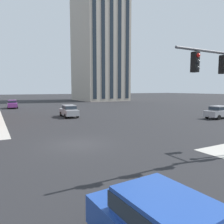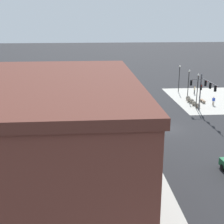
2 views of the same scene
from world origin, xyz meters
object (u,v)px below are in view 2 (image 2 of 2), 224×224
bollard_sphere_curb_b (194,103)px  bollard_sphere_curb_c (192,101)px  traffic_signal_main (203,88)px  pedestrian_near_bench (195,89)px  bollard_sphere_curb_a (198,106)px  bollard_sphere_curb_d (189,100)px  car_main_southbound_near (125,90)px  pedestrian_at_curb (214,100)px  street_lamp_corner_far (179,75)px  bench_near_signal (203,101)px  bollard_sphere_curb_e (188,98)px  car_cross_eastbound (66,116)px  street_lamp_mid_sidewalk (189,81)px  street_lamp_corner_near (197,87)px

bollard_sphere_curb_b → bollard_sphere_curb_c: size_ratio=1.00×
traffic_signal_main → pedestrian_near_bench: (13.21, -3.27, -3.20)m
bollard_sphere_curb_a → traffic_signal_main: bearing=171.4°
bollard_sphere_curb_d → car_main_southbound_near: (6.91, 11.22, 0.50)m
traffic_signal_main → pedestrian_at_curb: traffic_signal_main is taller
street_lamp_corner_far → bench_near_signal: bearing=-167.3°
traffic_signal_main → bollard_sphere_curb_e: size_ratio=8.81×
car_main_southbound_near → pedestrian_at_curb: bearing=-122.5°
bench_near_signal → car_main_southbound_near: (7.47, 13.62, 0.59)m
car_cross_eastbound → bollard_sphere_curb_c: bearing=-67.9°
street_lamp_mid_sidewalk → bollard_sphere_curb_a: bearing=179.9°
bollard_sphere_curb_e → street_lamp_corner_far: 7.70m
bollard_sphere_curb_c → street_lamp_corner_near: street_lamp_corner_near is taller
bollard_sphere_curb_e → bollard_sphere_curb_d: bearing=170.4°
bollard_sphere_curb_a → bollard_sphere_curb_e: (5.47, 0.03, 0.00)m
bollard_sphere_curb_a → bollard_sphere_curb_e: bearing=0.3°
pedestrian_near_bench → street_lamp_mid_sidewalk: 5.70m
street_lamp_corner_near → bollard_sphere_curb_b: bearing=-8.1°
bollard_sphere_curb_b → pedestrian_at_curb: pedestrian_at_curb is taller
bollard_sphere_curb_e → pedestrian_near_bench: bearing=-30.9°
pedestrian_at_curb → car_main_southbound_near: (9.46, 14.87, 0.02)m
bollard_sphere_curb_a → car_main_southbound_near: size_ratio=0.19×
bollard_sphere_curb_b → bollard_sphere_curb_c: same height
pedestrian_near_bench → car_main_southbound_near: pedestrian_near_bench is taller
bollard_sphere_curb_e → car_cross_eastbound: (-11.49, 22.61, 0.50)m
pedestrian_near_bench → bollard_sphere_curb_c: bearing=158.0°
bollard_sphere_curb_e → street_lamp_corner_near: (-5.67, 0.37, 3.31)m
bollard_sphere_curb_c → car_main_southbound_near: bearing=55.7°
street_lamp_corner_far → bollard_sphere_curb_c: bearing=179.1°
street_lamp_mid_sidewalk → car_main_southbound_near: bearing=66.7°
traffic_signal_main → pedestrian_at_curb: size_ratio=4.62×
bollard_sphere_curb_c → car_main_southbound_near: car_main_southbound_near is taller
street_lamp_corner_near → street_lamp_mid_sidewalk: 6.21m
bollard_sphere_curb_e → bollard_sphere_curb_c: bearing=179.6°
bollard_sphere_curb_c → pedestrian_near_bench: (7.08, -2.86, 0.55)m
bench_near_signal → street_lamp_corner_near: 5.62m
bollard_sphere_curb_e → pedestrian_at_curb: pedestrian_at_curb is taller
bollard_sphere_curb_a → bollard_sphere_curb_d: bearing=3.8°
street_lamp_corner_near → pedestrian_near_bench: bearing=-17.1°
traffic_signal_main → bollard_sphere_curb_a: size_ratio=8.81×
bollard_sphere_curb_e → pedestrian_at_curb: bearing=-139.4°
bollard_sphere_curb_c → car_cross_eastbound: bearing=112.1°
pedestrian_near_bench → street_lamp_corner_near: bearing=162.9°
traffic_signal_main → bollard_sphere_curb_b: (4.57, -0.31, -3.75)m
traffic_signal_main → bollard_sphere_curb_b: bearing=-3.9°
bollard_sphere_curb_a → bollard_sphere_curb_e: 5.47m
bollard_sphere_curb_d → street_lamp_mid_sidewalk: bearing=-8.2°
bollard_sphere_curb_a → bollard_sphere_curb_c: size_ratio=1.00×
pedestrian_at_curb → bollard_sphere_curb_e: bearing=40.6°
bollard_sphere_curb_d → car_cross_eastbound: car_cross_eastbound is taller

